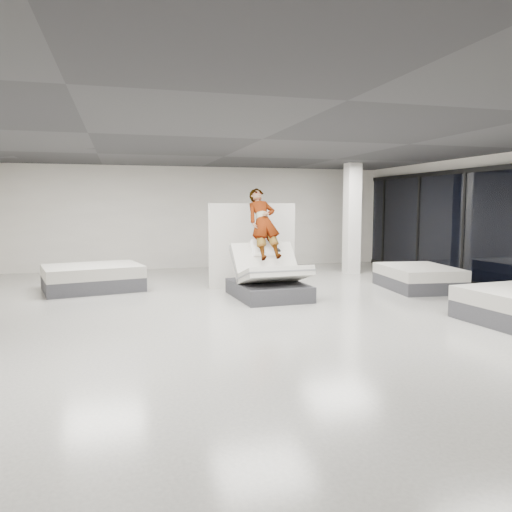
{
  "coord_description": "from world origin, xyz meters",
  "views": [
    {
      "loc": [
        -2.52,
        -8.82,
        2.04
      ],
      "look_at": [
        0.07,
        0.71,
        1.0
      ],
      "focal_mm": 35.0,
      "sensor_mm": 36.0,
      "label": 1
    }
  ],
  "objects_px": {
    "hero_bed": "(269,280)",
    "person": "(264,239)",
    "divider_panel": "(253,245)",
    "flat_bed_left_far": "(93,278)",
    "remote": "(279,250)",
    "column": "(352,219)",
    "flat_bed_right_far": "(418,278)"
  },
  "relations": [
    {
      "from": "hero_bed",
      "to": "person",
      "type": "bearing_deg",
      "value": 93.51
    },
    {
      "from": "divider_panel",
      "to": "flat_bed_left_far",
      "type": "distance_m",
      "value": 3.91
    },
    {
      "from": "remote",
      "to": "column",
      "type": "height_order",
      "value": "column"
    },
    {
      "from": "flat_bed_right_far",
      "to": "divider_panel",
      "type": "bearing_deg",
      "value": 158.24
    },
    {
      "from": "divider_panel",
      "to": "column",
      "type": "distance_m",
      "value": 3.72
    },
    {
      "from": "person",
      "to": "column",
      "type": "xyz_separation_m",
      "value": [
        3.47,
        2.74,
        0.34
      ]
    },
    {
      "from": "remote",
      "to": "flat_bed_left_far",
      "type": "xyz_separation_m",
      "value": [
        -3.96,
        2.02,
        -0.74
      ]
    },
    {
      "from": "hero_bed",
      "to": "flat_bed_left_far",
      "type": "height_order",
      "value": "hero_bed"
    },
    {
      "from": "flat_bed_left_far",
      "to": "column",
      "type": "xyz_separation_m",
      "value": [
        7.19,
        1.06,
        1.3
      ]
    },
    {
      "from": "remote",
      "to": "flat_bed_right_far",
      "type": "xyz_separation_m",
      "value": [
        3.56,
        0.14,
        -0.77
      ]
    },
    {
      "from": "remote",
      "to": "column",
      "type": "bearing_deg",
      "value": 40.1
    },
    {
      "from": "person",
      "to": "flat_bed_left_far",
      "type": "distance_m",
      "value": 4.19
    },
    {
      "from": "hero_bed",
      "to": "divider_panel",
      "type": "distance_m",
      "value": 1.74
    },
    {
      "from": "flat_bed_right_far",
      "to": "flat_bed_left_far",
      "type": "distance_m",
      "value": 7.76
    },
    {
      "from": "hero_bed",
      "to": "flat_bed_right_far",
      "type": "xyz_separation_m",
      "value": [
        3.78,
        0.14,
        -0.11
      ]
    },
    {
      "from": "remote",
      "to": "divider_panel",
      "type": "distance_m",
      "value": 1.63
    },
    {
      "from": "divider_panel",
      "to": "flat_bed_right_far",
      "type": "bearing_deg",
      "value": -28.79
    },
    {
      "from": "hero_bed",
      "to": "person",
      "type": "height_order",
      "value": "person"
    },
    {
      "from": "flat_bed_left_far",
      "to": "column",
      "type": "height_order",
      "value": "column"
    },
    {
      "from": "hero_bed",
      "to": "person",
      "type": "relative_size",
      "value": 1.12
    },
    {
      "from": "person",
      "to": "column",
      "type": "bearing_deg",
      "value": 34.79
    },
    {
      "from": "person",
      "to": "flat_bed_left_far",
      "type": "xyz_separation_m",
      "value": [
        -3.72,
        1.68,
        -0.96
      ]
    },
    {
      "from": "divider_panel",
      "to": "flat_bed_left_far",
      "type": "xyz_separation_m",
      "value": [
        -3.82,
        0.4,
        -0.73
      ]
    },
    {
      "from": "hero_bed",
      "to": "flat_bed_left_far",
      "type": "relative_size",
      "value": 0.8
    },
    {
      "from": "person",
      "to": "remote",
      "type": "bearing_deg",
      "value": -57.85
    },
    {
      "from": "flat_bed_left_far",
      "to": "flat_bed_right_far",
      "type": "bearing_deg",
      "value": -14.02
    },
    {
      "from": "flat_bed_right_far",
      "to": "column",
      "type": "height_order",
      "value": "column"
    },
    {
      "from": "hero_bed",
      "to": "flat_bed_left_far",
      "type": "bearing_deg",
      "value": 151.71
    },
    {
      "from": "flat_bed_left_far",
      "to": "remote",
      "type": "bearing_deg",
      "value": -26.98
    },
    {
      "from": "hero_bed",
      "to": "remote",
      "type": "xyz_separation_m",
      "value": [
        0.22,
        -0.0,
        0.66
      ]
    },
    {
      "from": "column",
      "to": "divider_panel",
      "type": "bearing_deg",
      "value": -156.62
    },
    {
      "from": "hero_bed",
      "to": "person",
      "type": "xyz_separation_m",
      "value": [
        -0.02,
        0.33,
        0.88
      ]
    }
  ]
}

